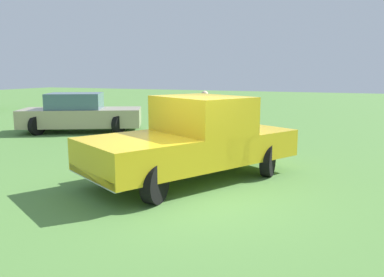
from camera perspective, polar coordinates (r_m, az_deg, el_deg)
ground_plane at (r=7.73m, az=-0.84°, el=-7.73°), size 80.00×80.00×0.00m
pickup_truck at (r=8.48m, az=0.64°, el=0.22°), size 5.06×4.00×1.79m
sedan_near at (r=15.89m, az=-15.92°, el=3.48°), size 3.63×4.82×1.50m
person_bystander at (r=12.50m, az=1.84°, el=3.51°), size 0.41×0.41×1.72m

